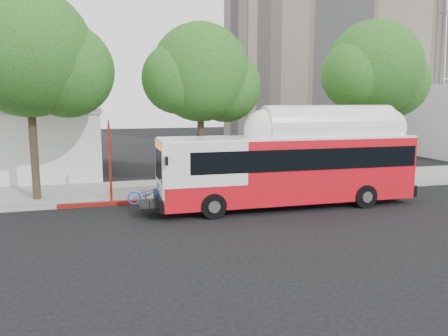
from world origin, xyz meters
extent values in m
plane|color=black|center=(0.00, 0.00, 0.00)|extent=(120.00, 120.00, 0.00)
cube|color=gray|center=(0.00, 6.50, 0.07)|extent=(60.00, 5.00, 0.15)
cube|color=gray|center=(0.00, 3.90, 0.07)|extent=(60.00, 0.30, 0.15)
cube|color=maroon|center=(-3.00, 3.90, 0.08)|extent=(10.00, 0.32, 0.16)
cylinder|color=#2D2116|center=(-9.00, 5.50, 3.04)|extent=(0.36, 0.36, 6.08)
sphere|color=#1C4E16|center=(-9.00, 5.50, 6.84)|extent=(5.80, 5.80, 5.80)
sphere|color=#1C4E16|center=(-7.41, 5.70, 6.08)|extent=(4.35, 4.35, 4.35)
cylinder|color=#2D2116|center=(-1.00, 6.00, 2.72)|extent=(0.36, 0.36, 5.44)
sphere|color=#1C4E16|center=(-1.00, 6.00, 6.12)|extent=(5.00, 5.00, 5.00)
sphere|color=#1C4E16|center=(0.38, 6.20, 5.44)|extent=(3.75, 3.75, 3.75)
cylinder|color=#2D2116|center=(9.00, 5.80, 2.88)|extent=(0.36, 0.36, 5.76)
sphere|color=#1C4E16|center=(9.00, 5.80, 6.48)|extent=(5.40, 5.40, 5.40)
sphere|color=#1C4E16|center=(10.48, 6.00, 5.76)|extent=(4.05, 4.05, 4.05)
cube|color=red|center=(1.93, 1.47, 1.70)|extent=(11.37, 2.60, 2.74)
cube|color=black|center=(2.40, 1.47, 2.27)|extent=(10.24, 2.64, 0.90)
cube|color=white|center=(1.93, 1.47, 3.11)|extent=(11.37, 2.52, 0.09)
cube|color=white|center=(3.82, 1.45, 3.36)|extent=(6.07, 1.97, 0.52)
cube|color=black|center=(-4.26, 1.55, 0.47)|extent=(0.78, 1.71, 0.06)
imported|color=navy|center=(-4.26, 1.55, 0.93)|extent=(0.59, 1.63, 0.85)
cylinder|color=#A31711|center=(-5.65, 4.12, 1.82)|extent=(0.11, 0.11, 3.64)
cube|color=black|center=(-5.65, 4.12, 3.73)|extent=(0.05, 0.36, 0.23)
camera|label=1|loc=(-6.00, -16.14, 4.70)|focal=35.00mm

